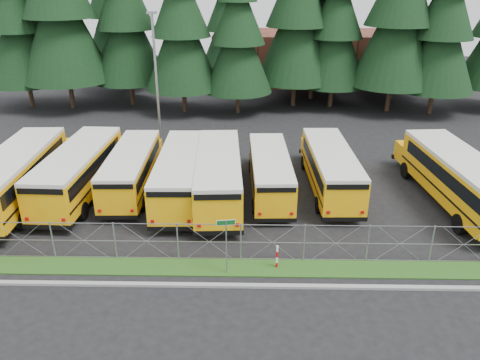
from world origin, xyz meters
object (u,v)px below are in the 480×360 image
object	(u,v)px
bus_1	(81,172)
street_sign	(226,235)
striped_bollard	(277,257)
bus_4	(219,176)
light_standard	(156,75)
bus_6	(329,169)
bus_2	(133,170)
bus_east	(455,179)
bus_3	(182,175)
bus_5	(270,173)
bus_0	(20,177)

from	to	relation	value
bus_1	street_sign	distance (m)	12.55
street_sign	striped_bollard	world-z (taller)	street_sign
street_sign	striped_bollard	distance (m)	2.78
bus_1	bus_4	xyz separation A→B (m)	(8.51, -0.47, -0.01)
striped_bollard	light_standard	xyz separation A→B (m)	(-8.48, 17.34, 4.90)
bus_6	street_sign	world-z (taller)	street_sign
bus_2	bus_east	size ratio (longest dim) A/B	0.85
bus_2	bus_east	world-z (taller)	bus_east
bus_1	striped_bollard	distance (m)	14.10
striped_bollard	bus_3	bearing A→B (deg)	125.35
bus_6	bus_1	bearing A→B (deg)	-178.13
bus_4	bus_5	bearing A→B (deg)	13.15
bus_3	striped_bollard	distance (m)	9.42
bus_0	bus_east	xyz separation A→B (m)	(25.79, 0.16, -0.01)
bus_3	street_sign	world-z (taller)	bus_3
bus_3	striped_bollard	world-z (taller)	bus_3
bus_1	striped_bollard	xyz separation A→B (m)	(11.67, -7.86, -0.89)
bus_1	bus_6	distance (m)	15.43
bus_4	street_sign	world-z (taller)	bus_4
striped_bollard	bus_2	bearing A→B (deg)	135.28
bus_2	bus_4	bearing A→B (deg)	-13.54
bus_2	light_standard	bearing A→B (deg)	87.42
street_sign	bus_3	bearing A→B (deg)	110.86
bus_0	bus_2	size ratio (longest dim) A/B	1.18
bus_2	street_sign	bearing A→B (deg)	-56.64
bus_0	bus_3	world-z (taller)	bus_0
bus_1	street_sign	xyz separation A→B (m)	(9.35, -8.36, 0.54)
striped_bollard	street_sign	bearing A→B (deg)	-167.85
bus_5	striped_bollard	distance (m)	8.34
bus_2	bus_6	distance (m)	12.38
bus_east	striped_bollard	size ratio (longest dim) A/B	9.98
bus_0	bus_4	size ratio (longest dim) A/B	1.07
bus_1	bus_4	world-z (taller)	bus_1
bus_4	bus_east	world-z (taller)	bus_east
bus_0	street_sign	world-z (taller)	bus_0
bus_3	striped_bollard	size ratio (longest dim) A/B	9.13
bus_east	bus_5	bearing A→B (deg)	168.38
bus_6	light_standard	bearing A→B (deg)	143.45
bus_2	bus_4	xyz separation A→B (m)	(5.49, -1.17, 0.14)
light_standard	bus_3	bearing A→B (deg)	-72.51
bus_2	bus_5	bearing A→B (deg)	-3.21
bus_5	bus_0	bearing A→B (deg)	-176.31
bus_3	light_standard	bearing A→B (deg)	106.49
bus_0	light_standard	bearing A→B (deg)	55.87
bus_2	bus_east	distance (m)	19.50
bus_2	bus_4	size ratio (longest dim) A/B	0.91
bus_4	bus_2	bearing A→B (deg)	164.81
street_sign	bus_2	bearing A→B (deg)	124.90
bus_0	bus_6	distance (m)	18.82
street_sign	light_standard	size ratio (longest dim) A/B	0.28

